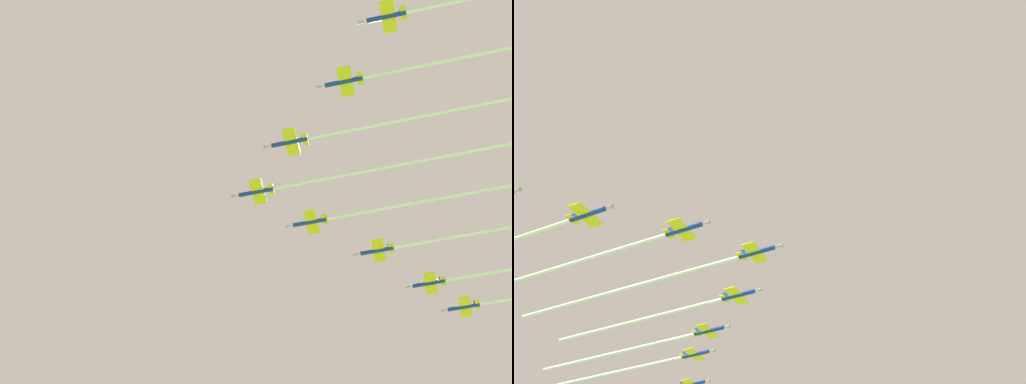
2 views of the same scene
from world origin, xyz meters
TOP-DOWN VIEW (x-y plane):
  - jet_lead at (-3.82, -20.94)m, footprint 37.57×70.57m
  - jet_port_inner at (-13.49, -32.44)m, footprint 31.39×58.56m
  - jet_starboard_inner at (12.83, -22.98)m, footprint 35.06×65.70m
  - jet_port_outer at (-17.97, -54.03)m, footprint 32.08×59.90m
  - jet_starboard_outer at (33.11, -32.09)m, footprint 35.96×67.44m
  - jet_center_rear at (-25.09, -70.50)m, footprint 30.75×57.32m
  - jet_port_trail at (47.98, -30.69)m, footprint 28.73×53.38m

SIDE VIEW (x-z plane):
  - jet_port_trail at x=47.98m, z-range 193.99..196.43m
  - jet_port_inner at x=-13.49m, z-range 194.35..196.78m
  - jet_port_outer at x=-17.97m, z-range 194.72..197.16m
  - jet_lead at x=-3.82m, z-range 195.20..197.63m
  - jet_starboard_outer at x=33.11m, z-range 195.68..198.12m
  - jet_starboard_inner at x=12.83m, z-range 196.05..198.49m
  - jet_center_rear at x=-25.09m, z-range 196.40..198.84m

